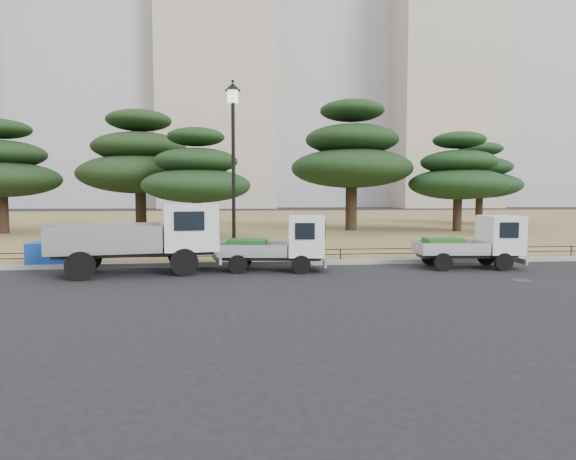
{
  "coord_description": "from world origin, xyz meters",
  "views": [
    {
      "loc": [
        -1.8,
        -14.24,
        2.49
      ],
      "look_at": [
        0.0,
        2.0,
        1.3
      ],
      "focal_mm": 30.0,
      "sensor_mm": 36.0,
      "label": 1
    }
  ],
  "objects": [
    {
      "name": "pipe_fence",
      "position": [
        0.0,
        2.75,
        0.44
      ],
      "size": [
        38.0,
        0.04,
        0.4
      ],
      "color": "black",
      "rests_on": "lawn"
    },
    {
      "name": "tower_center_left",
      "position": [
        -5.0,
        85.0,
        27.5
      ],
      "size": [
        22.0,
        20.0,
        55.0
      ],
      "primitive_type": "cube",
      "color": "#AAA08C",
      "rests_on": "ground"
    },
    {
      "name": "manhole",
      "position": [
        6.5,
        -1.2,
        0.01
      ],
      "size": [
        0.6,
        0.6,
        0.01
      ],
      "primitive_type": "cylinder",
      "color": "#2D2D30",
      "rests_on": "ground"
    },
    {
      "name": "pine_west_far",
      "position": [
        -15.93,
        16.96,
        4.14
      ],
      "size": [
        6.85,
        6.85,
        6.92
      ],
      "color": "black",
      "rests_on": "lawn"
    },
    {
      "name": "pine_center_left",
      "position": [
        -3.85,
        12.36,
        3.6
      ],
      "size": [
        5.87,
        5.87,
        5.97
      ],
      "color": "black",
      "rests_on": "lawn"
    },
    {
      "name": "curb",
      "position": [
        0.0,
        2.6,
        0.08
      ],
      "size": [
        120.0,
        0.25,
        0.16
      ],
      "primitive_type": "cube",
      "color": "gray",
      "rests_on": "ground"
    },
    {
      "name": "lawn",
      "position": [
        0.0,
        30.6,
        0.07
      ],
      "size": [
        120.0,
        56.0,
        0.15
      ],
      "primitive_type": "cube",
      "color": "olive",
      "rests_on": "ground"
    },
    {
      "name": "truck_kei_front",
      "position": [
        -0.29,
        1.42,
        0.9
      ],
      "size": [
        3.58,
        1.91,
        1.81
      ],
      "rotation": [
        0.0,
        0.0,
        -0.14
      ],
      "color": "black",
      "rests_on": "ground"
    },
    {
      "name": "street_lamp",
      "position": [
        -1.84,
        2.9,
        4.37
      ],
      "size": [
        0.56,
        0.56,
        6.24
      ],
      "color": "black",
      "rests_on": "lawn"
    },
    {
      "name": "truck_large",
      "position": [
        -4.6,
        1.43,
        1.22
      ],
      "size": [
        5.3,
        2.77,
        2.2
      ],
      "rotation": [
        0.0,
        0.0,
        0.17
      ],
      "color": "black",
      "rests_on": "ground"
    },
    {
      "name": "tower_far_east",
      "position": [
        58.0,
        90.0,
        35.0
      ],
      "size": [
        24.0,
        20.0,
        70.0
      ],
      "primitive_type": "cube",
      "color": "#A0A0A5",
      "rests_on": "ground"
    },
    {
      "name": "pine_east_near",
      "position": [
        12.58,
        15.58,
        3.84
      ],
      "size": [
        6.33,
        6.33,
        6.4
      ],
      "color": "black",
      "rests_on": "lawn"
    },
    {
      "name": "tower_east",
      "position": [
        40.0,
        82.0,
        24.0
      ],
      "size": [
        20.0,
        18.0,
        48.0
      ],
      "primitive_type": "cube",
      "color": "#AAA08C",
      "rests_on": "ground"
    },
    {
      "name": "pine_east_far",
      "position": [
        17.88,
        22.78,
        3.94
      ],
      "size": [
        6.54,
        6.54,
        6.57
      ],
      "color": "black",
      "rests_on": "lawn"
    },
    {
      "name": "tower_center_right",
      "position": [
        18.0,
        95.0,
        40.0
      ],
      "size": [
        26.0,
        24.0,
        80.0
      ],
      "primitive_type": "cube",
      "color": "#A0A0A5",
      "rests_on": "ground"
    },
    {
      "name": "radio_tower",
      "position": [
        72.0,
        85.0,
        30.04
      ],
      "size": [
        1.8,
        1.8,
        63.0
      ],
      "color": "#D83F33",
      "rests_on": "ground"
    },
    {
      "name": "truck_kei_rear",
      "position": [
        6.35,
        1.28,
        0.89
      ],
      "size": [
        3.52,
        1.74,
        1.79
      ],
      "rotation": [
        0.0,
        0.0,
        -0.09
      ],
      "color": "black",
      "rests_on": "ground"
    },
    {
      "name": "pine_center_right",
      "position": [
        5.91,
        17.14,
        5.1
      ],
      "size": [
        8.06,
        8.06,
        8.55
      ],
      "color": "black",
      "rests_on": "lawn"
    },
    {
      "name": "tarp_pile",
      "position": [
        -8.03,
        3.09,
        0.56
      ],
      "size": [
        1.64,
        1.27,
        1.03
      ],
      "rotation": [
        0.0,
        0.0,
        0.1
      ],
      "color": "#1645AF",
      "rests_on": "lawn"
    },
    {
      "name": "ground",
      "position": [
        0.0,
        0.0,
        0.0
      ],
      "size": [
        220.0,
        220.0,
        0.0
      ],
      "primitive_type": "plane",
      "color": "black"
    },
    {
      "name": "pine_west_near",
      "position": [
        -7.72,
        17.09,
        4.56
      ],
      "size": [
        7.65,
        7.65,
        7.65
      ],
      "color": "black",
      "rests_on": "lawn"
    }
  ]
}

